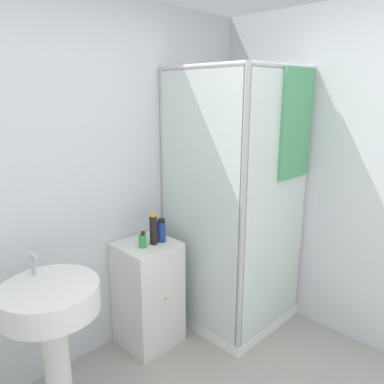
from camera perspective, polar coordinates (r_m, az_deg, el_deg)
The scene contains 7 objects.
wall_back at distance 2.56m, azimuth -19.80°, elevation -0.10°, with size 6.40×0.06×2.50m, color silver.
shower_enclosure at distance 3.10m, azimuth 6.83°, elevation -9.17°, with size 0.83×0.86×2.06m.
vanity_cabinet at distance 2.95m, azimuth -6.72°, elevation -15.06°, with size 0.41×0.41×0.81m.
sink at distance 2.29m, azimuth -20.55°, elevation -17.40°, with size 0.53×0.53×1.01m.
soap_dispenser at distance 2.69m, azimuth -7.53°, elevation -7.39°, with size 0.06×0.06×0.12m.
shampoo_bottle_tall_black at distance 2.71m, azimuth -5.92°, elevation -5.64°, with size 0.05×0.05×0.23m.
shampoo_bottle_blue at distance 2.76m, azimuth -4.70°, elevation -5.89°, with size 0.06×0.06×0.17m.
Camera 1 is at (-1.03, -0.56, 1.88)m, focal length 35.00 mm.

